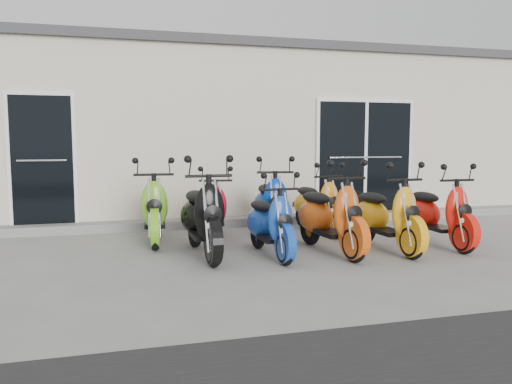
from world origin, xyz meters
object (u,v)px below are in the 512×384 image
at_px(scooter_front_black, 202,205).
at_px(scooter_front_blue, 270,213).
at_px(scooter_front_red, 439,204).
at_px(scooter_back_yellow, 317,197).
at_px(scooter_back_blue, 271,196).
at_px(scooter_front_orange_b, 387,206).
at_px(scooter_back_green, 154,199).
at_px(scooter_front_orange_a, 330,206).
at_px(scooter_back_red, 215,201).

bearing_deg(scooter_front_black, scooter_front_blue, -18.43).
xyz_separation_m(scooter_front_blue, scooter_front_red, (2.55, 0.00, 0.04)).
bearing_deg(scooter_back_yellow, scooter_back_blue, 178.22).
bearing_deg(scooter_front_orange_b, scooter_front_red, 1.13).
height_order(scooter_front_blue, scooter_back_green, scooter_back_green).
bearing_deg(scooter_back_blue, scooter_front_orange_a, -65.58).
height_order(scooter_front_orange_a, scooter_back_red, scooter_front_orange_a).
relative_size(scooter_front_orange_a, scooter_back_blue, 1.00).
distance_m(scooter_back_green, scooter_back_yellow, 2.64).
bearing_deg(scooter_front_blue, scooter_front_black, 160.19).
relative_size(scooter_front_orange_a, scooter_back_red, 1.12).
xyz_separation_m(scooter_front_black, scooter_back_yellow, (2.09, 1.17, -0.08)).
distance_m(scooter_front_orange_a, scooter_front_red, 1.71).
relative_size(scooter_front_black, scooter_back_blue, 1.04).
xyz_separation_m(scooter_back_blue, scooter_back_yellow, (0.83, 0.07, -0.06)).
height_order(scooter_front_orange_b, scooter_back_green, scooter_back_green).
height_order(scooter_front_black, scooter_front_red, scooter_front_black).
bearing_deg(scooter_front_black, scooter_back_green, 114.08).
height_order(scooter_front_red, scooter_back_blue, scooter_back_blue).
bearing_deg(scooter_back_green, scooter_front_orange_a, -27.56).
relative_size(scooter_front_blue, scooter_back_blue, 0.88).
xyz_separation_m(scooter_front_blue, scooter_back_blue, (0.41, 1.34, 0.08)).
bearing_deg(scooter_front_orange_a, scooter_front_red, -6.78).
distance_m(scooter_front_red, scooter_back_red, 3.35).
bearing_deg(scooter_back_green, scooter_front_black, -59.77).
distance_m(scooter_front_black, scooter_back_red, 1.26).
height_order(scooter_front_red, scooter_back_yellow, scooter_front_red).
relative_size(scooter_front_orange_a, scooter_back_green, 1.00).
height_order(scooter_front_orange_b, scooter_front_red, scooter_front_orange_b).
relative_size(scooter_back_green, scooter_back_red, 1.12).
xyz_separation_m(scooter_back_green, scooter_back_blue, (1.81, -0.00, 0.00)).
bearing_deg(scooter_back_yellow, scooter_back_green, 174.63).
height_order(scooter_front_orange_a, scooter_front_red, scooter_front_orange_a).
distance_m(scooter_front_black, scooter_front_blue, 0.89).
relative_size(scooter_front_blue, scooter_front_orange_b, 0.91).
relative_size(scooter_front_black, scooter_front_blue, 1.18).
xyz_separation_m(scooter_front_red, scooter_back_yellow, (-1.32, 1.41, -0.02)).
height_order(scooter_front_black, scooter_back_green, scooter_front_black).
distance_m(scooter_back_green, scooter_back_red, 0.94).
bearing_deg(scooter_front_orange_b, scooter_back_red, 140.84).
xyz_separation_m(scooter_front_orange_a, scooter_back_green, (-2.24, 1.35, 0.00)).
bearing_deg(scooter_front_red, scooter_front_orange_b, -175.37).
bearing_deg(scooter_front_blue, scooter_back_yellow, 44.81).
bearing_deg(scooter_back_blue, scooter_front_blue, -100.28).
relative_size(scooter_front_black, scooter_front_orange_b, 1.08).
bearing_deg(scooter_front_blue, scooter_back_red, 104.24).
xyz_separation_m(scooter_front_orange_b, scooter_back_red, (-2.14, 1.51, -0.05)).
distance_m(scooter_back_red, scooter_back_blue, 0.89).
bearing_deg(scooter_front_orange_b, scooter_front_blue, 173.53).
relative_size(scooter_front_black, scooter_front_orange_a, 1.05).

